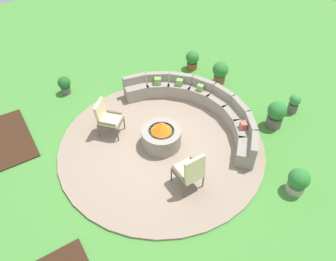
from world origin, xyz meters
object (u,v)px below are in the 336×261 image
(potted_plant_1, at_px, (220,72))
(curved_stone_bench, at_px, (200,105))
(fire_pit, at_px, (161,136))
(lounge_chair_front_left, at_px, (107,117))
(lounge_chair_front_right, at_px, (190,171))
(potted_plant_3, at_px, (276,114))
(potted_plant_2, at_px, (65,84))
(potted_plant_0, at_px, (192,59))
(potted_plant_5, at_px, (298,181))
(potted_plant_4, at_px, (294,103))

(potted_plant_1, bearing_deg, curved_stone_bench, -57.81)
(fire_pit, xyz_separation_m, lounge_chair_front_left, (-1.15, -0.97, 0.23))
(lounge_chair_front_right, xyz_separation_m, potted_plant_3, (-0.48, 3.24, -0.17))
(curved_stone_bench, relative_size, potted_plant_2, 7.53)
(potted_plant_0, bearing_deg, curved_stone_bench, -30.37)
(lounge_chair_front_left, xyz_separation_m, potted_plant_1, (-0.28, 4.06, -0.18))
(lounge_chair_front_right, height_order, potted_plant_3, lounge_chair_front_right)
(potted_plant_2, height_order, potted_plant_3, potted_plant_3)
(fire_pit, xyz_separation_m, lounge_chair_front_right, (1.50, -0.17, 0.25))
(lounge_chair_front_left, distance_m, potted_plant_1, 4.08)
(lounge_chair_front_left, bearing_deg, potted_plant_5, 82.23)
(lounge_chair_front_right, bearing_deg, potted_plant_2, 102.90)
(potted_plant_4, xyz_separation_m, potted_plant_5, (1.99, -2.13, 0.03))
(lounge_chair_front_right, bearing_deg, lounge_chair_front_left, 106.79)
(lounge_chair_front_right, bearing_deg, fire_pit, 83.53)
(potted_plant_2, distance_m, potted_plant_3, 6.38)
(potted_plant_2, bearing_deg, potted_plant_3, 43.82)
(curved_stone_bench, bearing_deg, potted_plant_4, 60.33)
(lounge_chair_front_left, relative_size, potted_plant_0, 1.54)
(lounge_chair_front_left, height_order, potted_plant_0, lounge_chair_front_left)
(fire_pit, relative_size, potted_plant_4, 1.70)
(potted_plant_0, distance_m, potted_plant_4, 3.66)
(lounge_chair_front_left, height_order, potted_plant_5, lounge_chair_front_left)
(potted_plant_3, bearing_deg, curved_stone_bench, -135.46)
(curved_stone_bench, distance_m, potted_plant_2, 4.27)
(curved_stone_bench, relative_size, potted_plant_1, 5.81)
(curved_stone_bench, xyz_separation_m, potted_plant_3, (1.50, 1.48, 0.10))
(lounge_chair_front_left, height_order, potted_plant_3, lounge_chair_front_left)
(potted_plant_0, bearing_deg, lounge_chair_front_left, -69.17)
(potted_plant_1, relative_size, potted_plant_3, 0.93)
(potted_plant_1, distance_m, potted_plant_4, 2.48)
(curved_stone_bench, height_order, potted_plant_4, curved_stone_bench)
(lounge_chair_front_right, bearing_deg, potted_plant_3, 8.31)
(potted_plant_5, bearing_deg, lounge_chair_front_right, -124.14)
(lounge_chair_front_left, bearing_deg, curved_stone_bench, 122.61)
(potted_plant_2, relative_size, potted_plant_5, 0.86)
(fire_pit, bearing_deg, lounge_chair_front_left, -139.74)
(lounge_chair_front_right, xyz_separation_m, potted_plant_0, (-4.09, 2.99, -0.25))
(lounge_chair_front_right, bearing_deg, potted_plant_5, -34.26)
(lounge_chair_front_right, height_order, potted_plant_4, lounge_chair_front_right)
(fire_pit, relative_size, curved_stone_bench, 0.24)
(potted_plant_2, xyz_separation_m, potted_plant_4, (4.46, 5.33, 0.01))
(curved_stone_bench, relative_size, potted_plant_3, 5.40)
(potted_plant_0, distance_m, potted_plant_5, 5.55)
(fire_pit, distance_m, lounge_chair_front_left, 1.52)
(fire_pit, bearing_deg, potted_plant_1, 114.80)
(lounge_chair_front_right, relative_size, potted_plant_0, 1.61)
(fire_pit, relative_size, potted_plant_5, 1.52)
(potted_plant_3, height_order, potted_plant_4, potted_plant_3)
(potted_plant_1, bearing_deg, potted_plant_3, -0.51)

